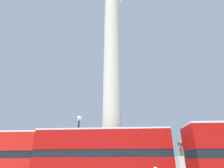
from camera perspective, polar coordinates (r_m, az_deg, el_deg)
name	(u,v)px	position (r m, az deg, el deg)	size (l,w,h in m)	color
monument_column	(112,76)	(21.83, 0.00, 2.69)	(4.42, 4.42, 27.82)	beige
bus_a	(103,155)	(15.02, -3.04, -22.15)	(10.70, 3.49, 4.36)	#A80F0C
equestrian_statue	(189,164)	(25.01, 23.81, -22.74)	(2.93, 2.19, 5.60)	beige
street_lamp	(78,141)	(18.37, -11.19, -17.70)	(0.48, 0.48, 6.24)	black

